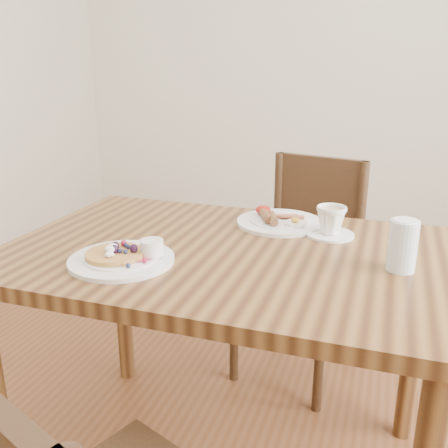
# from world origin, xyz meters

# --- Properties ---
(dining_table) EXTENTS (1.20, 0.80, 0.75)m
(dining_table) POSITION_xyz_m (0.00, 0.00, 0.65)
(dining_table) COLOR brown
(dining_table) RESTS_ON ground
(chair_far) EXTENTS (0.51, 0.51, 0.88)m
(chair_far) POSITION_xyz_m (0.12, 0.64, 0.49)
(chair_far) COLOR #3C2716
(chair_far) RESTS_ON ground
(pancake_plate) EXTENTS (0.27, 0.27, 0.06)m
(pancake_plate) POSITION_xyz_m (-0.21, -0.18, 0.76)
(pancake_plate) COLOR white
(pancake_plate) RESTS_ON dining_table
(breakfast_plate) EXTENTS (0.27, 0.27, 0.04)m
(breakfast_plate) POSITION_xyz_m (0.09, 0.26, 0.76)
(breakfast_plate) COLOR white
(breakfast_plate) RESTS_ON dining_table
(teacup_saucer) EXTENTS (0.14, 0.14, 0.09)m
(teacup_saucer) POSITION_xyz_m (0.26, 0.20, 0.79)
(teacup_saucer) COLOR white
(teacup_saucer) RESTS_ON dining_table
(water_glass) EXTENTS (0.07, 0.07, 0.13)m
(water_glass) POSITION_xyz_m (0.46, -0.00, 0.81)
(water_glass) COLOR silver
(water_glass) RESTS_ON dining_table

